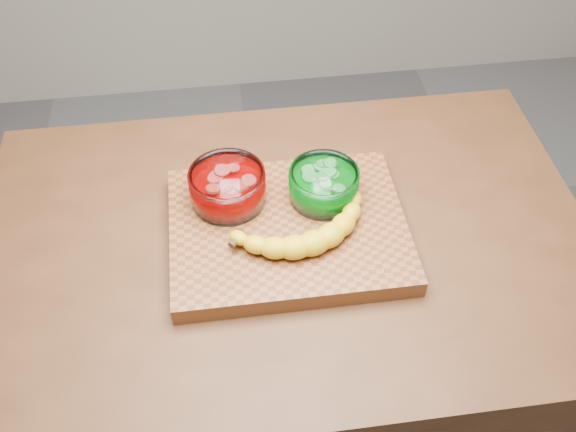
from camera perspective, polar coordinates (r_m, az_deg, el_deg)
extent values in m
plane|color=#5E5E63|center=(2.02, 0.00, -18.63)|extent=(3.50, 3.50, 0.00)
cube|color=#492915|center=(1.62, 0.00, -12.23)|extent=(1.20, 0.80, 0.90)
cube|color=brown|center=(1.24, 0.00, -1.25)|extent=(0.45, 0.35, 0.04)
cylinder|color=white|center=(1.24, -5.39, 2.61)|extent=(0.15, 0.15, 0.07)
cylinder|color=#B60100|center=(1.25, -5.36, 2.30)|extent=(0.13, 0.13, 0.04)
cylinder|color=#E74C49|center=(1.23, -5.45, 3.23)|extent=(0.12, 0.12, 0.02)
cylinder|color=white|center=(1.25, 3.19, 2.81)|extent=(0.14, 0.14, 0.06)
cylinder|color=#008B0E|center=(1.26, 3.17, 2.53)|extent=(0.11, 0.11, 0.04)
cylinder|color=#65D765|center=(1.24, 3.22, 3.41)|extent=(0.11, 0.11, 0.02)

